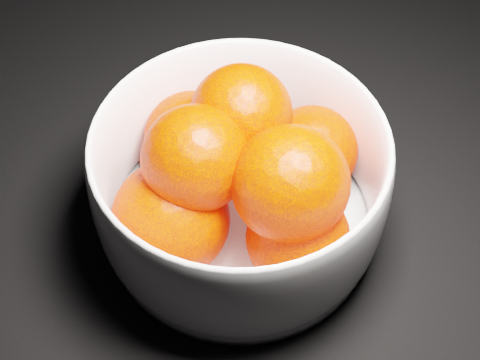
% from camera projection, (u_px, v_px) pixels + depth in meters
% --- Properties ---
extents(bowl, '(0.25, 0.25, 0.12)m').
position_uv_depth(bowl, '(240.00, 184.00, 0.58)').
color(bowl, white).
rests_on(bowl, ground).
extents(orange_pile, '(0.22, 0.21, 0.15)m').
position_uv_depth(orange_pile, '(237.00, 174.00, 0.56)').
color(orange_pile, '#FF2300').
rests_on(orange_pile, bowl).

